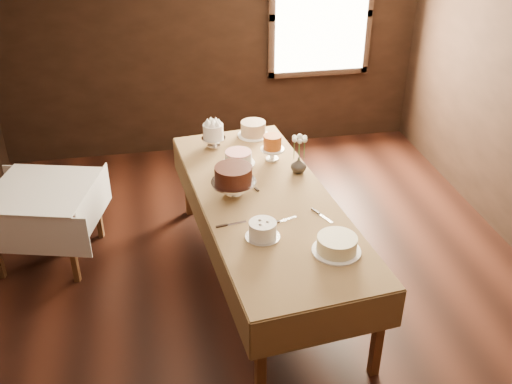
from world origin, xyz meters
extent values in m
cube|color=black|center=(0.00, 0.00, 0.00)|extent=(5.00, 6.00, 0.01)
cube|color=black|center=(0.00, 3.00, 1.40)|extent=(5.00, 0.02, 2.80)
cube|color=#FFEABF|center=(1.30, 2.94, 1.60)|extent=(1.10, 0.05, 1.30)
cube|color=#4E311C|center=(-0.20, -0.99, 0.38)|extent=(0.07, 0.07, 0.76)
cube|color=#4E311C|center=(-0.46, 1.48, 0.38)|extent=(0.07, 0.07, 0.76)
cube|color=#4E311C|center=(0.65, -0.90, 0.38)|extent=(0.07, 0.07, 0.76)
cube|color=#4E311C|center=(0.39, 1.57, 0.38)|extent=(0.07, 0.07, 0.76)
cube|color=#4E311C|center=(0.10, 0.29, 0.80)|extent=(1.25, 2.71, 0.04)
cube|color=olive|center=(0.10, 0.29, 0.83)|extent=(1.32, 2.78, 0.01)
cube|color=#4E311C|center=(-2.00, 1.40, 0.34)|extent=(0.06, 0.06, 0.67)
cube|color=#4E311C|center=(-1.52, 0.57, 0.34)|extent=(0.06, 0.06, 0.67)
cube|color=#4E311C|center=(-1.34, 1.22, 0.34)|extent=(0.06, 0.06, 0.67)
cube|color=#4E311C|center=(-1.76, 0.98, 0.69)|extent=(0.96, 0.96, 0.04)
cube|color=white|center=(-1.76, 0.98, 0.72)|extent=(1.06, 1.06, 0.01)
cylinder|color=silver|center=(-0.20, 1.30, 0.89)|extent=(0.23, 0.23, 0.11)
cylinder|color=white|center=(-0.20, 1.30, 1.01)|extent=(0.23, 0.23, 0.13)
cylinder|color=white|center=(0.22, 1.48, 0.84)|extent=(0.31, 0.31, 0.01)
cylinder|color=tan|center=(0.22, 1.48, 0.91)|extent=(0.30, 0.30, 0.13)
cylinder|color=white|center=(-0.02, 0.92, 0.84)|extent=(0.30, 0.30, 0.01)
cylinder|color=white|center=(-0.02, 0.92, 0.89)|extent=(0.34, 0.34, 0.10)
cylinder|color=white|center=(0.29, 0.94, 0.89)|extent=(0.22, 0.22, 0.12)
cylinder|color=#BF5C1B|center=(0.29, 0.94, 1.02)|extent=(0.23, 0.23, 0.13)
cylinder|color=silver|center=(-0.15, 0.39, 0.90)|extent=(0.37, 0.37, 0.14)
cylinder|color=#3C150C|center=(-0.15, 0.39, 1.03)|extent=(0.40, 0.40, 0.13)
cylinder|color=silver|center=(-0.04, -0.25, 0.84)|extent=(0.26, 0.26, 0.01)
cylinder|color=white|center=(-0.04, -0.25, 0.90)|extent=(0.21, 0.21, 0.12)
cylinder|color=white|center=(0.44, -0.51, 0.84)|extent=(0.35, 0.35, 0.01)
cylinder|color=#FAF2C1|center=(0.44, -0.51, 0.90)|extent=(0.29, 0.29, 0.11)
cube|color=silver|center=(0.20, -0.05, 0.83)|extent=(0.24, 0.10, 0.01)
cube|color=silver|center=(0.49, -0.09, 0.83)|extent=(0.12, 0.23, 0.01)
cube|color=silver|center=(0.01, 0.56, 0.83)|extent=(0.10, 0.24, 0.01)
cube|color=silver|center=(-0.19, -0.03, 0.83)|extent=(0.24, 0.06, 0.01)
imported|color=#2D2823|center=(0.46, 0.66, 0.90)|extent=(0.18, 0.18, 0.14)
camera|label=1|loc=(-0.73, -3.63, 3.26)|focal=40.59mm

